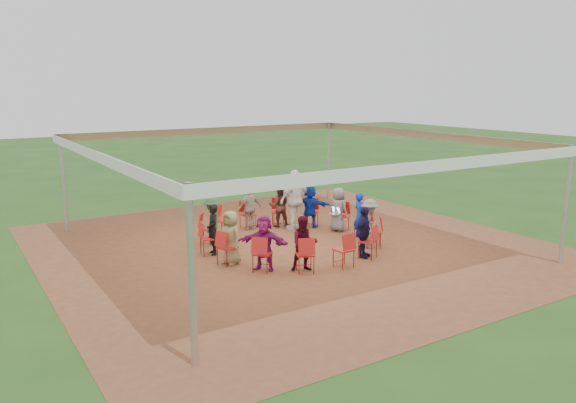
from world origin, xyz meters
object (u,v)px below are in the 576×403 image
chair_7 (227,248)px  person_seated_5 (213,229)px  chair_12 (374,232)px  person_seated_6 (231,237)px  chair_6 (209,238)px  chair_8 (262,254)px  person_seated_11 (360,215)px  chair_13 (363,223)px  person_seated_1 (310,206)px  person_seated_7 (264,243)px  chair_5 (208,229)px  cable_coil (282,243)px  chair_1 (311,213)px  person_seated_10 (370,223)px  person_seated_2 (279,206)px  person_seated_0 (338,209)px  person_seated_4 (212,221)px  laptop (335,212)px  chair_4 (223,221)px  chair_2 (279,212)px  person_seated_9 (364,232)px  chair_9 (305,254)px  person_seated_3 (250,208)px  chair_10 (344,250)px  chair_11 (368,241)px  person_seated_8 (304,244)px  standing_person (296,200)px  chair_0 (341,216)px

chair_7 → person_seated_5: 1.05m
chair_12 → person_seated_6: 4.10m
chair_6 → person_seated_6: (0.16, -1.01, 0.24)m
chair_8 → person_seated_11: (3.94, 1.12, 0.24)m
chair_13 → person_seated_1: 1.99m
chair_12 → person_seated_7: size_ratio=0.66×
chair_5 → cable_coil: 2.14m
chair_1 → person_seated_1: bearing=90.0°
person_seated_10 → person_seated_11: same height
chair_8 → person_seated_2: 4.44m
person_seated_0 → person_seated_2: size_ratio=1.00×
chair_13 → person_seated_6: bearing=102.5°
chair_1 → chair_12: (0.12, -2.91, 0.00)m
chair_8 → person_seated_4: 2.84m
chair_5 → laptop: bearing=113.9°
chair_4 → person_seated_1: bearing=139.5°
chair_2 → person_seated_11: size_ratio=0.66×
chair_8 → person_seated_7: person_seated_7 is taller
chair_8 → person_seated_9: person_seated_9 is taller
chair_7 → cable_coil: bearing=97.0°
chair_9 → person_seated_10: bearing=40.5°
chair_2 → person_seated_5: 3.56m
chair_4 → laptop: bearing=125.6°
cable_coil → person_seated_3: bearing=89.6°
chair_7 → chair_10: 2.91m
person_seated_0 → laptop: bearing=90.0°
chair_13 → person_seated_11: 0.27m
chair_11 → person_seated_1: person_seated_1 is taller
person_seated_2 → person_seated_9: same height
person_seated_7 → laptop: (3.65, 1.98, -0.04)m
chair_7 → person_seated_2: person_seated_2 is taller
person_seated_4 → person_seated_8: size_ratio=1.00×
chair_10 → person_seated_10: size_ratio=0.66×
standing_person → laptop: (0.86, -0.91, -0.31)m
person_seated_2 → standing_person: bearing=136.1°
person_seated_11 → standing_person: standing_person is taller
chair_13 → person_seated_5: size_ratio=0.66×
person_seated_6 → standing_person: size_ratio=0.72×
chair_1 → chair_11: (-0.67, -3.58, 0.00)m
person_seated_3 → standing_person: 1.45m
chair_5 → person_seated_11: 4.44m
chair_10 → person_seated_0: size_ratio=0.66×
chair_6 → person_seated_2: bearing=127.4°
chair_7 → standing_person: standing_person is taller
person_seated_1 → person_seated_8: size_ratio=1.00×
chair_0 → cable_coil: 2.42m
person_seated_8 → person_seated_0: bearing=64.3°
person_seated_0 → chair_4: bearing=50.2°
chair_1 → person_seated_2: 1.05m
person_seated_3 → chair_8: bearing=63.6°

